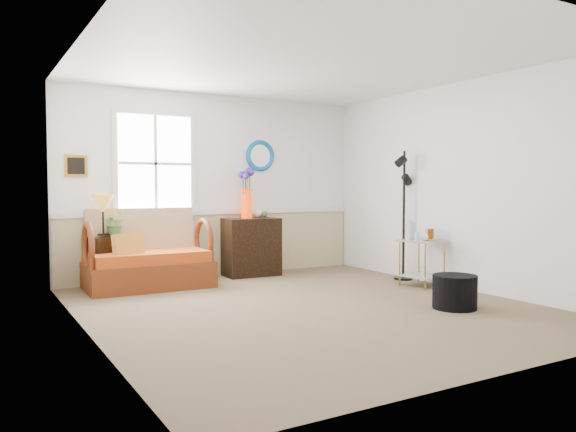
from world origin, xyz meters
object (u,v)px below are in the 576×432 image
lamp_stand (105,263)px  cabinet (251,247)px  floor_lamp (404,215)px  side_table (422,263)px  ottoman (455,292)px  loveseat (148,249)px

lamp_stand → cabinet: size_ratio=0.79×
cabinet → floor_lamp: bearing=-37.2°
side_table → lamp_stand: bearing=152.6°
side_table → ottoman: 1.34m
cabinet → loveseat: bearing=-168.4°
loveseat → cabinet: (1.57, 0.25, -0.09)m
loveseat → ottoman: (2.45, -2.83, -0.32)m
cabinet → floor_lamp: floor_lamp is taller
cabinet → floor_lamp: 2.23m
lamp_stand → side_table: 4.05m
floor_lamp → ottoman: size_ratio=3.85×
loveseat → ottoman: bearing=-48.1°
loveseat → side_table: loveseat is taller
side_table → floor_lamp: size_ratio=0.34×
loveseat → floor_lamp: (3.24, -1.14, 0.39)m
lamp_stand → floor_lamp: 4.02m
cabinet → ottoman: size_ratio=1.80×
lamp_stand → side_table: size_ratio=1.09×
loveseat → cabinet: 1.59m
floor_lamp → lamp_stand: bearing=166.2°
loveseat → lamp_stand: bearing=158.9°
loveseat → lamp_stand: 0.57m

